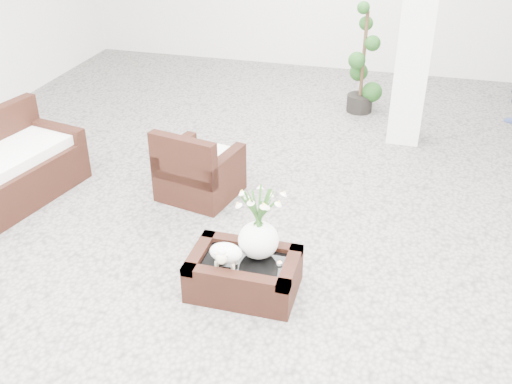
% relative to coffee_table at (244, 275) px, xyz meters
% --- Properties ---
extents(ground, '(11.00, 11.00, 0.00)m').
position_rel_coffee_table_xyz_m(ground, '(-0.06, 0.71, -0.16)').
color(ground, gray).
rests_on(ground, ground).
extents(column, '(0.40, 0.40, 3.50)m').
position_rel_coffee_table_xyz_m(column, '(1.14, 3.51, 1.59)').
color(column, white).
rests_on(column, ground).
extents(coffee_table, '(0.90, 0.60, 0.31)m').
position_rel_coffee_table_xyz_m(coffee_table, '(0.00, 0.00, 0.00)').
color(coffee_table, '#33170F').
rests_on(coffee_table, ground).
extents(sheep_figurine, '(0.28, 0.23, 0.21)m').
position_rel_coffee_table_xyz_m(sheep_figurine, '(-0.12, -0.10, 0.26)').
color(sheep_figurine, white).
rests_on(sheep_figurine, coffee_table).
extents(planter_narcissus, '(0.44, 0.44, 0.80)m').
position_rel_coffee_table_xyz_m(planter_narcissus, '(0.10, 0.10, 0.56)').
color(planter_narcissus, white).
rests_on(planter_narcissus, coffee_table).
extents(tealight, '(0.04, 0.04, 0.03)m').
position_rel_coffee_table_xyz_m(tealight, '(0.30, 0.02, 0.17)').
color(tealight, white).
rests_on(tealight, coffee_table).
extents(armchair, '(0.88, 0.86, 0.80)m').
position_rel_coffee_table_xyz_m(armchair, '(-0.91, 1.45, 0.24)').
color(armchair, '#33170F').
rests_on(armchair, ground).
extents(loveseat, '(1.12, 1.79, 0.89)m').
position_rel_coffee_table_xyz_m(loveseat, '(-2.83, 0.78, 0.29)').
color(loveseat, '#33170F').
rests_on(loveseat, ground).
extents(topiary, '(0.41, 0.41, 1.52)m').
position_rel_coffee_table_xyz_m(topiary, '(0.48, 4.33, 0.61)').
color(topiary, '#183D13').
rests_on(topiary, ground).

